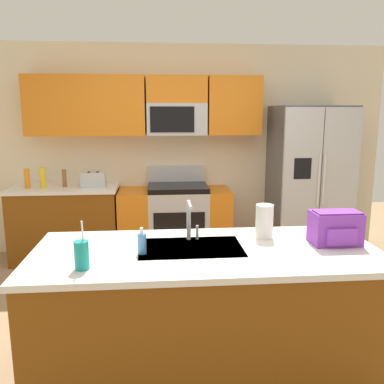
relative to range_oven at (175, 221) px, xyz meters
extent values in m
plane|color=#997A56|center=(0.11, -1.80, -0.44)|extent=(9.00, 9.00, 0.00)
cube|color=beige|center=(0.11, 0.35, 0.86)|extent=(5.20, 0.10, 2.60)
cube|color=orange|center=(-1.39, 0.14, 1.41)|extent=(0.70, 0.32, 0.70)
cube|color=orange|center=(-0.69, 0.14, 1.41)|extent=(0.70, 0.32, 0.70)
cube|color=orange|center=(0.74, 0.14, 1.41)|extent=(0.64, 0.32, 0.70)
cube|color=#B7BABF|center=(0.04, 0.14, 1.25)|extent=(0.72, 0.32, 0.38)
cube|color=black|center=(-0.02, -0.03, 1.25)|extent=(0.52, 0.01, 0.30)
cube|color=orange|center=(0.04, 0.14, 1.60)|extent=(0.72, 0.32, 0.32)
cube|color=brown|center=(-1.32, 0.00, -0.01)|extent=(1.24, 0.60, 0.86)
cube|color=silver|center=(-1.32, 0.00, 0.44)|extent=(1.27, 0.63, 0.04)
cube|color=#B7BABF|center=(0.04, 0.00, -0.02)|extent=(0.72, 0.60, 0.84)
cube|color=black|center=(0.04, -0.31, 0.01)|extent=(0.60, 0.01, 0.36)
cube|color=black|center=(0.04, 0.00, 0.43)|extent=(0.72, 0.60, 0.06)
cube|color=#B7BABF|center=(0.04, 0.27, 0.56)|extent=(0.72, 0.06, 0.20)
cube|color=orange|center=(-0.50, 0.00, -0.02)|extent=(0.36, 0.60, 0.84)
cube|color=orange|center=(0.54, 0.00, -0.02)|extent=(0.28, 0.60, 0.84)
cube|color=#4C4F54|center=(1.66, -0.05, 0.48)|extent=(0.90, 0.70, 1.85)
cube|color=#B7BABF|center=(1.43, -0.42, 0.48)|extent=(0.44, 0.04, 1.81)
cube|color=#B7BABF|center=(1.88, -0.42, 0.48)|extent=(0.44, 0.04, 1.81)
cylinder|color=silver|center=(1.63, -0.45, 0.57)|extent=(0.02, 0.02, 0.60)
cylinder|color=silver|center=(1.69, -0.45, 0.57)|extent=(0.02, 0.02, 0.60)
cube|color=black|center=(1.43, -0.44, 0.70)|extent=(0.20, 0.00, 0.24)
cube|color=brown|center=(0.10, -2.36, -0.01)|extent=(2.21, 0.91, 0.86)
cube|color=silver|center=(0.10, -2.36, 0.44)|extent=(2.25, 0.95, 0.04)
cube|color=#B7BABF|center=(0.00, -2.31, 0.44)|extent=(0.68, 0.44, 0.03)
cube|color=#B7BABF|center=(-0.96, -0.05, 0.55)|extent=(0.28, 0.16, 0.18)
cube|color=black|center=(-1.01, -0.05, 0.63)|extent=(0.03, 0.11, 0.01)
cube|color=black|center=(-0.91, -0.05, 0.63)|extent=(0.03, 0.11, 0.01)
cylinder|color=brown|center=(-1.31, 0.00, 0.56)|extent=(0.05, 0.05, 0.21)
cylinder|color=yellow|center=(-1.55, -0.06, 0.58)|extent=(0.07, 0.07, 0.24)
cylinder|color=orange|center=(-1.72, -0.05, 0.57)|extent=(0.06, 0.06, 0.23)
cylinder|color=#B7BABF|center=(0.00, -2.14, 0.60)|extent=(0.03, 0.03, 0.28)
cylinder|color=#B7BABF|center=(0.00, -2.24, 0.73)|extent=(0.02, 0.20, 0.02)
cylinder|color=#B7BABF|center=(0.06, -2.14, 0.51)|extent=(0.02, 0.02, 0.10)
cylinder|color=teal|center=(-0.64, -2.63, 0.54)|extent=(0.08, 0.08, 0.16)
cylinder|color=white|center=(-0.63, -2.63, 0.67)|extent=(0.01, 0.03, 0.14)
cylinder|color=#4C8CD8|center=(-0.31, -2.41, 0.52)|extent=(0.06, 0.06, 0.13)
cylinder|color=white|center=(-0.31, -2.41, 0.61)|extent=(0.02, 0.02, 0.04)
cylinder|color=white|center=(0.54, -2.16, 0.58)|extent=(0.12, 0.12, 0.24)
cube|color=purple|center=(0.98, -2.32, 0.57)|extent=(0.32, 0.20, 0.22)
cube|color=#702F97|center=(0.98, -2.34, 0.67)|extent=(0.30, 0.14, 0.03)
cube|color=purple|center=(0.98, -2.43, 0.54)|extent=(0.20, 0.03, 0.11)
camera|label=1|loc=(-0.21, -4.85, 1.34)|focal=37.75mm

